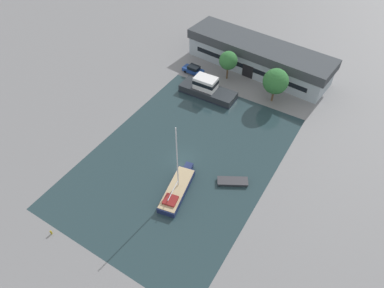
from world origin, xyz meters
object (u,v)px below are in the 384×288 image
Objects in this scene: warehouse_building at (258,56)px; small_dinghy at (233,182)px; motor_cruiser at (207,89)px; quay_tree_near_building at (276,81)px; parked_car at (193,70)px; quay_tree_by_water at (228,61)px; sailboat_moored at (177,189)px.

small_dinghy is at bearing -66.95° from warehouse_building.
quay_tree_near_building is at bearing -68.51° from motor_cruiser.
parked_car is 29.25m from small_dinghy.
quay_tree_near_building reaches higher than quay_tree_by_water.
quay_tree_near_building is 1.13× the size of quay_tree_by_water.
parked_car is 30.43m from sailboat_moored.
quay_tree_near_building is at bearing -87.24° from parked_car.
warehouse_building is 4.61× the size of quay_tree_near_building.
sailboat_moored is 8.33m from small_dinghy.
quay_tree_by_water is at bearing -7.65° from motor_cruiser.
parked_car is at bearing 13.35° from small_dinghy.
parked_car is at bearing 105.91° from sailboat_moored.
parked_car reaches higher than small_dinghy.
sailboat_moored reaches higher than small_dinghy.
motor_cruiser is at bearing 98.20° from sailboat_moored.
quay_tree_near_building is 12.71m from motor_cruiser.
sailboat_moored is (7.08, -29.09, -3.51)m from quay_tree_by_water.
motor_cruiser is at bearing -157.28° from quay_tree_near_building.
quay_tree_near_building reaches higher than warehouse_building.
small_dinghy is at bearing -134.13° from parked_car.
quay_tree_by_water is at bearing -70.63° from parked_car.
parked_car is (-10.44, -8.44, -2.06)m from warehouse_building.
warehouse_building is 7.50m from quay_tree_by_water.
motor_cruiser reaches higher than parked_car.
sailboat_moored is at bearing -97.42° from quay_tree_near_building.
warehouse_building is 5.20× the size of quay_tree_by_water.
parked_car is 0.36× the size of sailboat_moored.
quay_tree_near_building is at bearing 71.38° from sailboat_moored.
quay_tree_near_building reaches higher than small_dinghy.
warehouse_building is at bearing -11.98° from small_dinghy.
parked_car is at bearing 179.88° from quay_tree_near_building.
warehouse_building is at bearing 84.30° from sailboat_moored.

